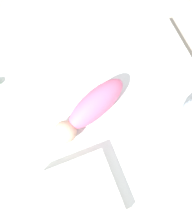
% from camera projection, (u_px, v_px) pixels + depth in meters
% --- Properties ---
extents(ground_plane, '(12.00, 12.00, 0.00)m').
position_uv_depth(ground_plane, '(96.00, 126.00, 1.49)').
color(ground_plane, '#B2A893').
extents(bed_mattress, '(1.54, 1.07, 0.14)m').
position_uv_depth(bed_mattress, '(96.00, 123.00, 1.42)').
color(bed_mattress, white).
rests_on(bed_mattress, ground_plane).
extents(swaddled_baby, '(0.52, 0.31, 0.18)m').
position_uv_depth(swaddled_baby, '(91.00, 108.00, 1.29)').
color(swaddled_baby, pink).
rests_on(swaddled_baby, bed_mattress).
extents(pillow, '(0.38, 0.38, 0.08)m').
position_uv_depth(pillow, '(82.00, 195.00, 1.19)').
color(pillow, white).
rests_on(pillow, bed_mattress).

